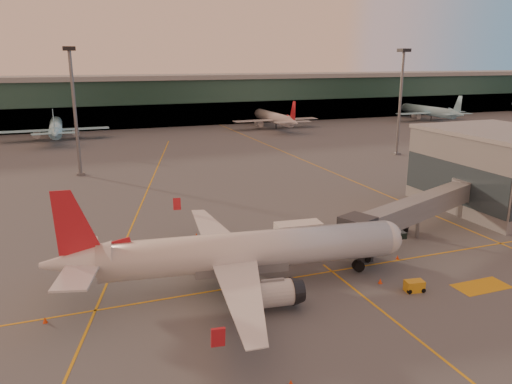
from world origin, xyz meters
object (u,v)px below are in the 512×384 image
object	(u,v)px
main_airplane	(238,253)
gpu_cart	(414,286)
catering_truck	(299,237)
pushback_tug	(396,227)

from	to	relation	value
main_airplane	gpu_cart	world-z (taller)	main_airplane
gpu_cart	main_airplane	bearing A→B (deg)	164.19
catering_truck	gpu_cart	size ratio (longest dim) A/B	2.69
catering_truck	pushback_tug	distance (m)	16.94
main_airplane	gpu_cart	bearing A→B (deg)	-17.49
main_airplane	gpu_cart	distance (m)	18.61
catering_truck	pushback_tug	bearing A→B (deg)	16.74
main_airplane	pushback_tug	bearing A→B (deg)	25.18
catering_truck	gpu_cart	xyz separation A→B (m)	(7.20, -12.81, -1.88)
gpu_cart	pushback_tug	distance (m)	18.61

